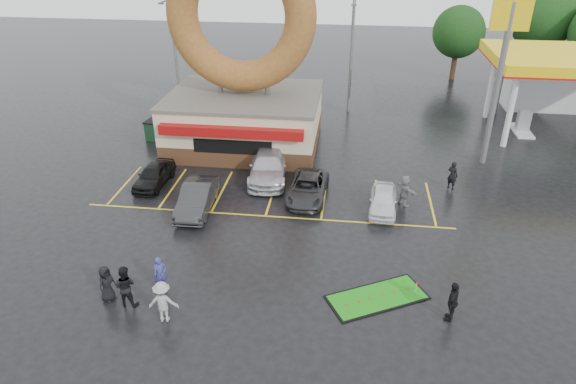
# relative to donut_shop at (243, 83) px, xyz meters

# --- Properties ---
(ground) EXTENTS (120.00, 120.00, 0.00)m
(ground) POSITION_rel_donut_shop_xyz_m (3.00, -12.97, -4.46)
(ground) COLOR black
(ground) RESTS_ON ground
(donut_shop) EXTENTS (10.20, 8.70, 13.50)m
(donut_shop) POSITION_rel_donut_shop_xyz_m (0.00, 0.00, 0.00)
(donut_shop) COLOR #472B19
(donut_shop) RESTS_ON ground
(gas_station) EXTENTS (12.30, 13.65, 5.90)m
(gas_station) POSITION_rel_donut_shop_xyz_m (23.00, 7.97, -0.77)
(gas_station) COLOR silver
(gas_station) RESTS_ON ground
(shell_sign) EXTENTS (2.20, 0.36, 10.60)m
(shell_sign) POSITION_rel_donut_shop_xyz_m (16.00, -0.97, 2.91)
(shell_sign) COLOR slate
(shell_sign) RESTS_ON ground
(streetlight_left) EXTENTS (0.40, 2.21, 9.00)m
(streetlight_left) POSITION_rel_donut_shop_xyz_m (-7.00, 6.95, 0.32)
(streetlight_left) COLOR slate
(streetlight_left) RESTS_ON ground
(streetlight_mid) EXTENTS (0.40, 2.21, 9.00)m
(streetlight_mid) POSITION_rel_donut_shop_xyz_m (7.00, 7.95, 0.32)
(streetlight_mid) COLOR slate
(streetlight_mid) RESTS_ON ground
(streetlight_right) EXTENTS (0.40, 2.21, 9.00)m
(streetlight_right) POSITION_rel_donut_shop_xyz_m (19.00, 8.95, 0.32)
(streetlight_right) COLOR slate
(streetlight_right) RESTS_ON ground
(tree_far_c) EXTENTS (6.30, 6.30, 9.00)m
(tree_far_c) POSITION_rel_donut_shop_xyz_m (25.00, 21.03, 1.37)
(tree_far_c) COLOR #332114
(tree_far_c) RESTS_ON ground
(tree_far_d) EXTENTS (4.90, 4.90, 7.00)m
(tree_far_d) POSITION_rel_donut_shop_xyz_m (17.00, 19.03, 0.07)
(tree_far_d) COLOR #332114
(tree_far_d) RESTS_ON ground
(car_black) EXTENTS (1.74, 3.90, 1.30)m
(car_black) POSITION_rel_donut_shop_xyz_m (-4.19, -6.77, -3.81)
(car_black) COLOR black
(car_black) RESTS_ON ground
(car_dgrey) EXTENTS (1.74, 4.52, 1.47)m
(car_dgrey) POSITION_rel_donut_shop_xyz_m (-0.80, -9.35, -3.73)
(car_dgrey) COLOR #28282A
(car_dgrey) RESTS_ON ground
(car_silver) EXTENTS (2.66, 5.60, 1.58)m
(car_silver) POSITION_rel_donut_shop_xyz_m (2.43, -4.97, -3.68)
(car_silver) COLOR #B8B7BD
(car_silver) RESTS_ON ground
(car_grey) EXTENTS (2.28, 4.59, 1.25)m
(car_grey) POSITION_rel_donut_shop_xyz_m (5.05, -7.23, -3.84)
(car_grey) COLOR #2D2D2F
(car_grey) RESTS_ON ground
(car_white) EXTENTS (1.70, 3.69, 1.23)m
(car_white) POSITION_rel_donut_shop_xyz_m (9.26, -8.09, -3.85)
(car_white) COLOR white
(car_white) RESTS_ON ground
(person_blue) EXTENTS (0.70, 0.67, 1.62)m
(person_blue) POSITION_rel_donut_shop_xyz_m (-0.40, -16.21, -3.65)
(person_blue) COLOR navy
(person_blue) RESTS_ON ground
(person_blackjkt) EXTENTS (0.91, 0.72, 1.87)m
(person_blackjkt) POSITION_rel_donut_shop_xyz_m (-1.48, -17.32, -3.53)
(person_blackjkt) COLOR black
(person_blackjkt) RESTS_ON ground
(person_hoodie) EXTENTS (1.25, 0.81, 1.83)m
(person_hoodie) POSITION_rel_donut_shop_xyz_m (0.37, -18.05, -3.55)
(person_hoodie) COLOR gray
(person_hoodie) RESTS_ON ground
(person_bystander) EXTENTS (0.77, 0.94, 1.65)m
(person_bystander) POSITION_rel_donut_shop_xyz_m (-2.39, -17.13, -3.64)
(person_bystander) COLOR black
(person_bystander) RESTS_ON ground
(person_cameraman) EXTENTS (0.80, 1.14, 1.79)m
(person_cameraman) POSITION_rel_donut_shop_xyz_m (11.64, -16.55, -3.57)
(person_cameraman) COLOR black
(person_cameraman) RESTS_ON ground
(person_walker_near) EXTENTS (1.38, 1.66, 1.79)m
(person_walker_near) POSITION_rel_donut_shop_xyz_m (10.44, -7.35, -3.57)
(person_walker_near) COLOR gray
(person_walker_near) RESTS_ON ground
(person_walker_far) EXTENTS (0.75, 0.72, 1.72)m
(person_walker_far) POSITION_rel_donut_shop_xyz_m (13.37, -4.99, -3.60)
(person_walker_far) COLOR black
(person_walker_far) RESTS_ON ground
(dumpster) EXTENTS (1.96, 1.46, 1.30)m
(dumpster) POSITION_rel_donut_shop_xyz_m (-6.33, 0.20, -3.81)
(dumpster) COLOR #1A4527
(dumpster) RESTS_ON ground
(putting_green) EXTENTS (4.54, 3.59, 0.53)m
(putting_green) POSITION_rel_donut_shop_xyz_m (8.80, -15.61, -4.43)
(putting_green) COLOR black
(putting_green) RESTS_ON ground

